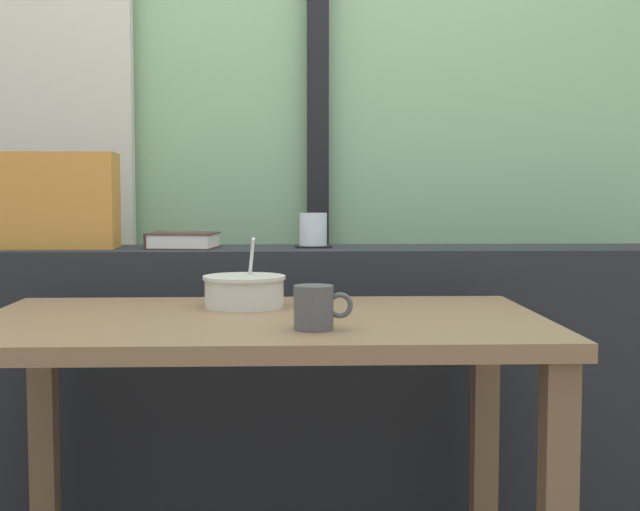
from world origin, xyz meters
TOP-DOWN VIEW (x-y plane):
  - outdoor_backdrop at (0.00, 1.11)m, footprint 4.80×0.08m
  - curtain_left_panel at (-0.75, 1.01)m, footprint 0.56×0.06m
  - window_divider_post at (0.12, 1.04)m, footprint 0.07×0.05m
  - dark_console_ledge at (0.00, 0.55)m, footprint 2.80×0.31m
  - breakfast_table at (-0.03, -0.05)m, footprint 1.18×0.70m
  - coaster_square at (0.09, 0.56)m, footprint 0.10×0.10m
  - juice_glass at (0.09, 0.56)m, footprint 0.08×0.08m
  - closed_book at (-0.27, 0.55)m, footprint 0.20×0.18m
  - throw_pillow at (-0.60, 0.55)m, footprint 0.32×0.15m
  - soup_bowl at (-0.08, 0.11)m, footprint 0.19×0.19m
  - ceramic_mug at (0.07, -0.23)m, footprint 0.11×0.08m

SIDE VIEW (x-z plane):
  - dark_console_ledge at x=0.00m, z-range 0.00..0.79m
  - breakfast_table at x=-0.03m, z-range 0.24..0.92m
  - soup_bowl at x=-0.08m, z-range 0.64..0.80m
  - ceramic_mug at x=0.07m, z-range 0.68..0.77m
  - coaster_square at x=0.09m, z-range 0.79..0.79m
  - closed_book at x=-0.27m, z-range 0.79..0.83m
  - juice_glass at x=0.09m, z-range 0.79..0.88m
  - throw_pillow at x=-0.60m, z-range 0.79..1.05m
  - curtain_left_panel at x=-0.75m, z-range 0.00..2.50m
  - window_divider_post at x=0.12m, z-range 0.00..2.60m
  - outdoor_backdrop at x=0.00m, z-range 0.00..2.80m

